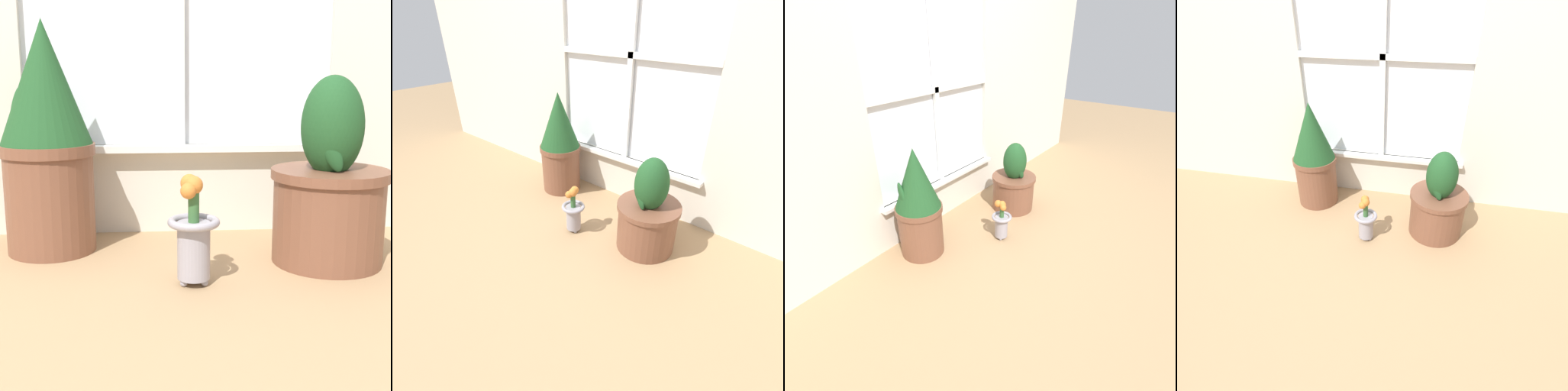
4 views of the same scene
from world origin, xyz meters
TOP-DOWN VIEW (x-y plane):
  - ground_plane at (0.00, 0.00)m, footprint 10.00×10.00m
  - wall_with_window at (0.00, 0.65)m, footprint 4.40×0.10m
  - potted_plant_left at (-0.42, 0.42)m, footprint 0.30×0.30m
  - potted_plant_right at (0.42, 0.24)m, footprint 0.35×0.35m
  - flower_vase at (0.01, 0.09)m, footprint 0.14×0.14m

SIDE VIEW (x-z plane):
  - ground_plane at x=0.00m, z-range 0.00..0.00m
  - flower_vase at x=0.01m, z-range -0.01..0.29m
  - potted_plant_right at x=0.42m, z-range -0.06..0.49m
  - potted_plant_left at x=-0.42m, z-range 0.00..0.72m
  - wall_with_window at x=0.00m, z-range 0.02..2.52m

